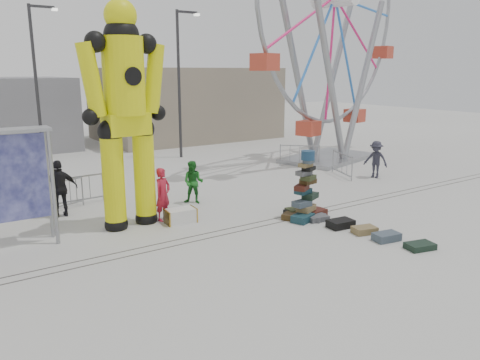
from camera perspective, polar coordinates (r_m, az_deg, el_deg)
ground at (r=14.72m, az=5.43°, el=-5.97°), size 90.00×90.00×0.00m
track_line_near at (r=15.16m, az=3.99°, el=-5.35°), size 40.00×0.04×0.01m
track_line_far at (r=15.46m, az=3.08°, el=-4.96°), size 40.00×0.04×0.01m
building_right at (r=34.65m, az=-6.63°, el=9.27°), size 12.00×8.00×5.00m
lamp_post_right at (r=26.56m, az=-7.28°, el=12.37°), size 1.41×0.25×8.00m
lamp_post_left at (r=26.19m, az=-23.45°, el=11.40°), size 1.41×0.25×8.00m
suitcase_tower at (r=15.74m, az=7.95°, el=-2.33°), size 1.70×1.48×2.28m
crash_test_dummy at (r=14.66m, az=-13.78°, el=8.54°), size 2.81×1.24×7.06m
ferris_wheel at (r=26.08m, az=11.40°, el=18.69°), size 12.62×4.45×15.08m
steamer_trunk at (r=15.32m, az=-7.26°, el=-4.35°), size 1.02×0.64×0.46m
row_case_0 at (r=16.14m, az=6.98°, el=-3.84°), size 0.82×0.65×0.23m
row_case_1 at (r=15.68m, az=9.31°, el=-4.54°), size 0.77×0.69×0.18m
row_case_2 at (r=15.10m, az=12.16°, el=-5.22°), size 0.86×0.60×0.25m
row_case_3 at (r=14.75m, az=14.93°, el=-5.91°), size 0.80×0.63×0.21m
row_case_4 at (r=14.31m, az=17.43°, el=-6.62°), size 0.84×0.58×0.23m
row_case_5 at (r=13.97m, az=21.09°, el=-7.52°), size 0.87×0.66×0.17m
barricade_dummy_b at (r=17.46m, az=-21.35°, el=-1.88°), size 1.92×0.75×1.10m
barricade_dummy_c at (r=18.07m, az=-19.32°, el=-1.22°), size 2.00×0.22×1.10m
barricade_wheel_front at (r=22.25m, az=12.34°, el=1.83°), size 0.79×1.91×1.10m
barricade_wheel_back at (r=24.40m, az=7.28°, el=3.01°), size 1.54×1.42×1.10m
pedestrian_red at (r=15.49m, az=-9.38°, el=-1.73°), size 0.76×0.65×1.75m
pedestrian_green at (r=17.34m, az=-5.71°, el=-0.27°), size 0.98×0.97×1.59m
pedestrian_black at (r=16.77m, az=-21.09°, el=-0.99°), size 1.17×0.58×1.93m
pedestrian_grey at (r=22.33m, az=16.22°, el=2.42°), size 0.98×1.25×1.70m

